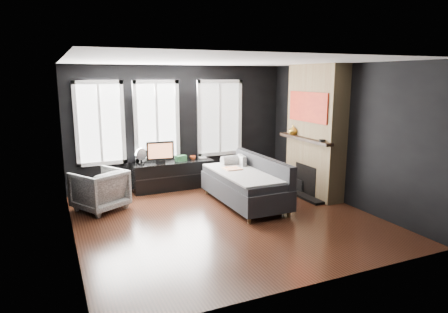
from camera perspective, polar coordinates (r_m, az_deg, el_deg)
name	(u,v)px	position (r m, az deg, el deg)	size (l,w,h in m)	color
floor	(226,218)	(7.11, 0.25, -8.82)	(5.00, 5.00, 0.00)	black
ceiling	(226,61)	(6.68, 0.27, 13.46)	(5.00, 5.00, 0.00)	white
wall_back	(180,126)	(9.08, -6.25, 4.32)	(5.00, 0.02, 2.70)	black
wall_left	(68,154)	(6.19, -21.34, 0.28)	(0.02, 5.00, 2.70)	black
wall_right	(343,134)	(8.11, 16.61, 3.06)	(0.02, 5.00, 2.70)	black
windows	(160,80)	(8.85, -9.14, 10.75)	(4.00, 0.16, 1.76)	white
fireplace	(315,131)	(8.45, 12.94, 3.57)	(0.70, 1.62, 2.70)	#93724C
sofa	(244,181)	(7.77, 2.92, -3.52)	(1.07, 2.15, 0.92)	#262628
stripe_pillow	(242,164)	(8.32, 2.58, -1.07)	(0.09, 0.36, 0.36)	gray
armchair	(100,188)	(7.79, -17.35, -4.31)	(0.81, 0.76, 0.84)	silver
media_console	(172,175)	(8.94, -7.38, -2.62)	(1.79, 0.56, 0.61)	black
monitor	(160,151)	(8.71, -9.10, 0.82)	(0.60, 0.13, 0.54)	black
desk_fan	(141,156)	(8.64, -11.73, 0.06)	(0.26, 0.26, 0.36)	gray
mug	(193,157)	(8.99, -4.47, -0.07)	(0.13, 0.10, 0.13)	#D45122
book	(199,153)	(9.15, -3.64, 0.50)	(0.17, 0.02, 0.24)	#A0927F
storage_box	(181,158)	(8.88, -6.19, -0.24)	(0.23, 0.15, 0.13)	#2D6B3B
mantel_vase	(293,130)	(8.67, 9.83, 3.74)	(0.20, 0.20, 0.20)	gold
mantel_clock	(322,140)	(7.88, 13.84, 2.24)	(0.12, 0.12, 0.04)	black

